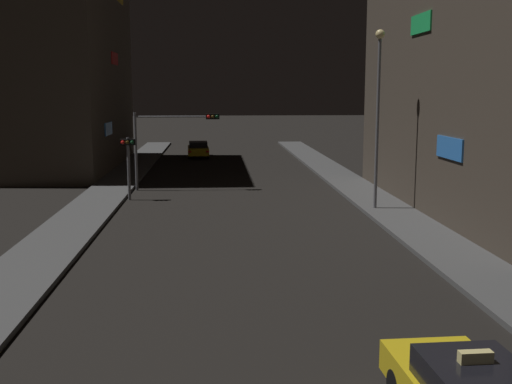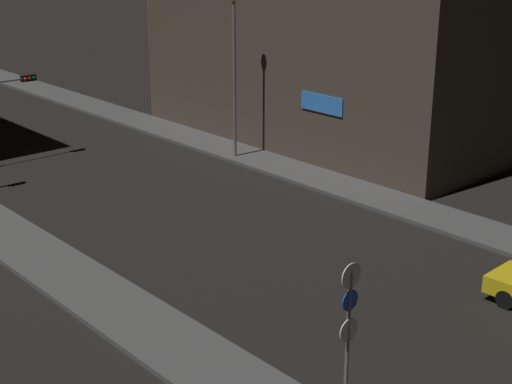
{
  "view_description": "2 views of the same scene",
  "coord_description": "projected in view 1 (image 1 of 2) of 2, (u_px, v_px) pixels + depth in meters",
  "views": [
    {
      "loc": [
        -1.15,
        -1.45,
        5.86
      ],
      "look_at": [
        0.28,
        20.03,
        2.38
      ],
      "focal_mm": 43.99,
      "sensor_mm": 36.0,
      "label": 1
    },
    {
      "loc": [
        -18.71,
        -1.61,
        11.85
      ],
      "look_at": [
        -0.09,
        19.14,
        2.08
      ],
      "focal_mm": 53.15,
      "sensor_mm": 36.0,
      "label": 2
    }
  ],
  "objects": [
    {
      "name": "sidewalk_left",
      "position": [
        105.0,
        195.0,
        35.05
      ],
      "size": [
        2.58,
        71.19,
        0.17
      ],
      "primitive_type": "cube",
      "color": "#4C4C4C",
      "rests_on": "ground_plane"
    },
    {
      "name": "sidewalk_right",
      "position": [
        363.0,
        192.0,
        36.0
      ],
      "size": [
        2.58,
        71.19,
        0.17
      ],
      "primitive_type": "cube",
      "color": "#4C4C4C",
      "rests_on": "ground_plane"
    },
    {
      "name": "building_facade_left",
      "position": [
        55.0,
        49.0,
        46.68
      ],
      "size": [
        8.8,
        19.65,
        17.94
      ],
      "color": "#473D33",
      "rests_on": "ground_plane"
    },
    {
      "name": "far_car",
      "position": [
        198.0,
        149.0,
        55.75
      ],
      "size": [
        2.0,
        4.53,
        1.42
      ],
      "color": "yellow",
      "rests_on": "ground_plane"
    },
    {
      "name": "traffic_light_overhead",
      "position": [
        171.0,
        133.0,
        36.9
      ],
      "size": [
        5.03,
        0.41,
        4.61
      ],
      "color": "slate",
      "rests_on": "ground_plane"
    },
    {
      "name": "traffic_light_left_kerb",
      "position": [
        128.0,
        155.0,
        33.61
      ],
      "size": [
        0.8,
        0.41,
        3.4
      ],
      "color": "slate",
      "rests_on": "ground_plane"
    },
    {
      "name": "street_lamp_far_block",
      "position": [
        378.0,
        99.0,
        29.97
      ],
      "size": [
        0.44,
        0.44,
        8.55
      ],
      "color": "slate",
      "rests_on": "sidewalk_right"
    }
  ]
}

